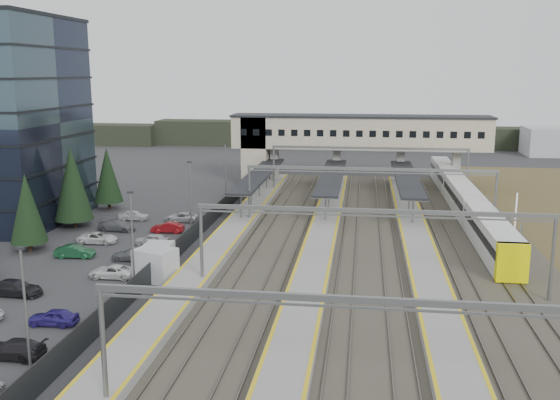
# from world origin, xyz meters

# --- Properties ---
(ground) EXTENTS (220.00, 220.00, 0.00)m
(ground) POSITION_xyz_m (0.00, 0.00, 0.00)
(ground) COLOR #2B2B2D
(ground) RESTS_ON ground
(conifer_row) EXTENTS (4.42, 49.82, 9.50)m
(conifer_row) POSITION_xyz_m (-22.00, -3.86, 4.84)
(conifer_row) COLOR black
(conifer_row) RESTS_ON ground
(car_park) EXTENTS (10.64, 44.64, 1.30)m
(car_park) POSITION_xyz_m (-13.40, -7.09, 0.61)
(car_park) COLOR silver
(car_park) RESTS_ON ground
(lampposts) EXTENTS (0.50, 53.25, 8.07)m
(lampposts) POSITION_xyz_m (-8.00, 1.25, 4.34)
(lampposts) COLOR slate
(lampposts) RESTS_ON ground
(fence) EXTENTS (0.08, 90.00, 2.00)m
(fence) POSITION_xyz_m (-6.50, 5.00, 1.00)
(fence) COLOR #26282B
(fence) RESTS_ON ground
(relay_cabin_near) EXTENTS (3.92, 3.34, 2.78)m
(relay_cabin_near) POSITION_xyz_m (-6.48, -6.78, 1.39)
(relay_cabin_near) COLOR #AAACAF
(relay_cabin_near) RESTS_ON ground
(relay_cabin_far) EXTENTS (2.51, 2.10, 2.28)m
(relay_cabin_far) POSITION_xyz_m (-7.39, -3.06, 1.14)
(relay_cabin_far) COLOR #AAACAF
(relay_cabin_far) RESTS_ON ground
(rail_corridor) EXTENTS (34.00, 90.00, 0.92)m
(rail_corridor) POSITION_xyz_m (9.34, 5.00, 0.29)
(rail_corridor) COLOR #353128
(rail_corridor) RESTS_ON ground
(canopies) EXTENTS (23.10, 30.00, 3.28)m
(canopies) POSITION_xyz_m (7.00, 27.00, 3.92)
(canopies) COLOR black
(canopies) RESTS_ON ground
(footbridge) EXTENTS (40.40, 6.40, 11.20)m
(footbridge) POSITION_xyz_m (7.70, 42.00, 7.93)
(footbridge) COLOR tan
(footbridge) RESTS_ON ground
(gantries) EXTENTS (28.40, 62.28, 7.17)m
(gantries) POSITION_xyz_m (12.00, 3.00, 6.00)
(gantries) COLOR slate
(gantries) RESTS_ON ground
(train) EXTENTS (2.69, 56.15, 3.38)m
(train) POSITION_xyz_m (24.00, 23.52, 1.92)
(train) COLOR silver
(train) RESTS_ON ground
(billboard) EXTENTS (1.61, 6.11, 5.36)m
(billboard) POSITION_xyz_m (26.67, 7.22, 3.62)
(billboard) COLOR slate
(billboard) RESTS_ON ground
(treeline_far) EXTENTS (170.00, 19.00, 7.00)m
(treeline_far) POSITION_xyz_m (23.81, 92.28, 2.95)
(treeline_far) COLOR black
(treeline_far) RESTS_ON ground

